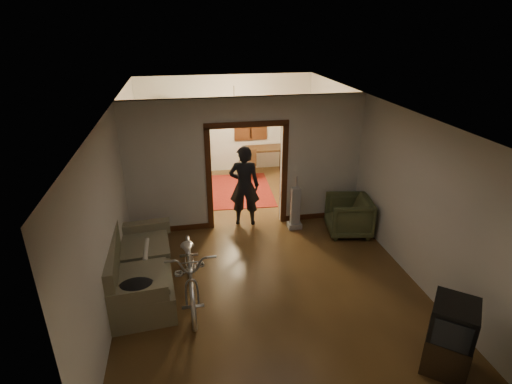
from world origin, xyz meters
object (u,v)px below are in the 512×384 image
object	(u,v)px
sofa	(139,261)
armchair	(348,216)
locker	(185,145)
desk	(266,162)
person	(244,186)
bicycle	(191,268)

from	to	relation	value
sofa	armchair	world-z (taller)	sofa
locker	desk	world-z (taller)	locker
person	locker	size ratio (longest dim) A/B	0.89
desk	armchair	bearing A→B (deg)	-75.26
sofa	person	distance (m)	2.90
locker	sofa	bearing A→B (deg)	-86.62
armchair	desk	bearing A→B (deg)	-155.42
bicycle	sofa	bearing A→B (deg)	152.76
armchair	desk	size ratio (longest dim) A/B	0.80
bicycle	locker	size ratio (longest dim) A/B	1.04
bicycle	person	world-z (taller)	person
locker	desk	size ratio (longest dim) A/B	1.82
armchair	person	distance (m)	2.30
person	armchair	bearing A→B (deg)	168.91
locker	desk	xyz separation A→B (m)	(2.25, -0.07, -0.60)
person	sofa	bearing A→B (deg)	54.30
desk	person	bearing A→B (deg)	-111.01
locker	bicycle	bearing A→B (deg)	-76.84
sofa	bicycle	distance (m)	0.94
bicycle	locker	distance (m)	5.34
bicycle	desk	distance (m)	5.76
armchair	desk	xyz separation A→B (m)	(-0.99, 3.71, 0.01)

